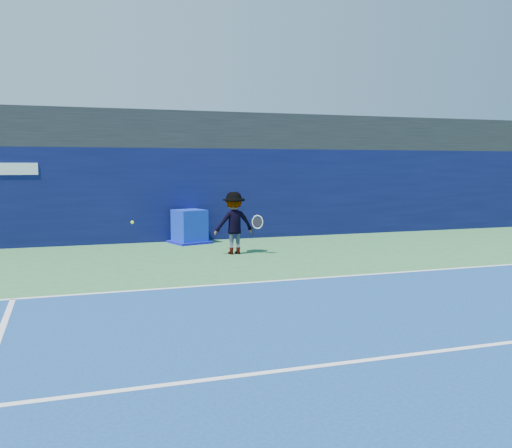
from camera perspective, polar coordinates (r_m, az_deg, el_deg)
name	(u,v)px	position (r m, az deg, el deg)	size (l,w,h in m)	color
ground	(332,318)	(9.43, 7.60, -9.25)	(80.00, 80.00, 0.00)	#326F3D
baseline	(269,281)	(12.11, 1.28, -5.76)	(24.00, 0.10, 0.01)	white
service_line	(401,356)	(7.76, 14.31, -12.67)	(24.00, 0.10, 0.01)	white
stadium_band	(185,132)	(20.10, -7.10, 9.12)	(36.00, 3.00, 1.20)	black
back_wall_assembly	(192,194)	(19.11, -6.43, 3.00)	(36.00, 1.03, 3.00)	#0B0F3D
equipment_cart	(190,228)	(18.15, -6.66, -0.38)	(1.37, 1.37, 1.06)	#0D26BC
tennis_player	(234,223)	(15.79, -2.22, 0.10)	(1.31, 0.73, 1.72)	silver
tennis_ball	(132,222)	(14.50, -12.27, 0.17)	(0.08, 0.08, 0.08)	#CCF11A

